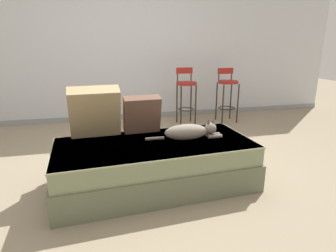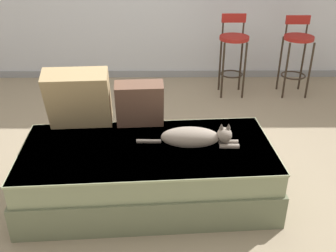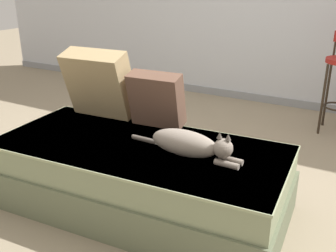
{
  "view_description": "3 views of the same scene",
  "coord_description": "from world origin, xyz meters",
  "px_view_note": "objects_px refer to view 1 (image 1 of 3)",
  "views": [
    {
      "loc": [
        -0.46,
        -2.82,
        1.32
      ],
      "look_at": [
        0.15,
        -0.3,
        0.56
      ],
      "focal_mm": 30.0,
      "sensor_mm": 36.0,
      "label": 1
    },
    {
      "loc": [
        0.13,
        -2.83,
        1.89
      ],
      "look_at": [
        0.15,
        -0.3,
        0.56
      ],
      "focal_mm": 42.0,
      "sensor_mm": 36.0,
      "label": 2
    },
    {
      "loc": [
        1.24,
        -2.26,
        1.43
      ],
      "look_at": [
        0.15,
        -0.3,
        0.56
      ],
      "focal_mm": 42.0,
      "sensor_mm": 36.0,
      "label": 3
    }
  ],
  "objects_px": {
    "bar_stool_by_doorway": "(227,89)",
    "cat": "(189,132)",
    "bar_stool_near_window": "(186,90)",
    "couch": "(155,164)",
    "throw_pillow_corner": "(95,112)",
    "throw_pillow_middle": "(142,114)"
  },
  "relations": [
    {
      "from": "throw_pillow_corner",
      "to": "bar_stool_near_window",
      "type": "bearing_deg",
      "value": 50.03
    },
    {
      "from": "bar_stool_near_window",
      "to": "bar_stool_by_doorway",
      "type": "xyz_separation_m",
      "value": [
        0.74,
        -0.0,
        -0.01
      ]
    },
    {
      "from": "throw_pillow_corner",
      "to": "cat",
      "type": "bearing_deg",
      "value": -18.38
    },
    {
      "from": "cat",
      "to": "bar_stool_near_window",
      "type": "relative_size",
      "value": 0.79
    },
    {
      "from": "couch",
      "to": "bar_stool_near_window",
      "type": "distance_m",
      "value": 2.26
    },
    {
      "from": "couch",
      "to": "bar_stool_near_window",
      "type": "relative_size",
      "value": 2.02
    },
    {
      "from": "throw_pillow_middle",
      "to": "cat",
      "type": "distance_m",
      "value": 0.53
    },
    {
      "from": "couch",
      "to": "throw_pillow_corner",
      "type": "relative_size",
      "value": 3.77
    },
    {
      "from": "cat",
      "to": "bar_stool_by_doorway",
      "type": "relative_size",
      "value": 0.81
    },
    {
      "from": "cat",
      "to": "bar_stool_near_window",
      "type": "distance_m",
      "value": 2.11
    },
    {
      "from": "couch",
      "to": "throw_pillow_corner",
      "type": "xyz_separation_m",
      "value": [
        -0.53,
        0.3,
        0.47
      ]
    },
    {
      "from": "bar_stool_near_window",
      "to": "throw_pillow_middle",
      "type": "bearing_deg",
      "value": -120.25
    },
    {
      "from": "couch",
      "to": "bar_stool_by_doorway",
      "type": "distance_m",
      "value": 2.65
    },
    {
      "from": "couch",
      "to": "bar_stool_by_doorway",
      "type": "relative_size",
      "value": 2.07
    },
    {
      "from": "couch",
      "to": "throw_pillow_corner",
      "type": "bearing_deg",
      "value": 150.5
    },
    {
      "from": "throw_pillow_corner",
      "to": "cat",
      "type": "xyz_separation_m",
      "value": [
        0.87,
        -0.29,
        -0.18
      ]
    },
    {
      "from": "throw_pillow_corner",
      "to": "throw_pillow_middle",
      "type": "relative_size",
      "value": 1.3
    },
    {
      "from": "throw_pillow_corner",
      "to": "bar_stool_by_doorway",
      "type": "relative_size",
      "value": 0.55
    },
    {
      "from": "throw_pillow_corner",
      "to": "cat",
      "type": "relative_size",
      "value": 0.68
    },
    {
      "from": "couch",
      "to": "bar_stool_by_doorway",
      "type": "xyz_separation_m",
      "value": [
        1.67,
        2.03,
        0.34
      ]
    },
    {
      "from": "cat",
      "to": "bar_stool_near_window",
      "type": "bearing_deg",
      "value": 73.82
    },
    {
      "from": "bar_stool_by_doorway",
      "to": "cat",
      "type": "bearing_deg",
      "value": -123.38
    }
  ]
}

